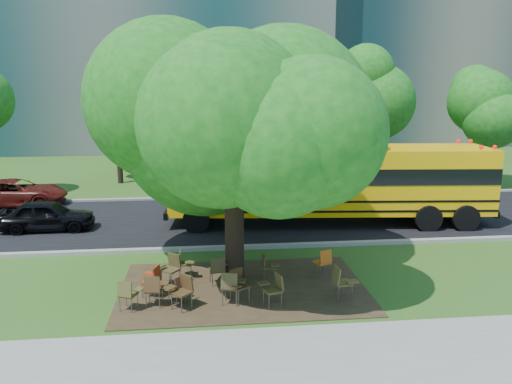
{
  "coord_description": "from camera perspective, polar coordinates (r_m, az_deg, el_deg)",
  "views": [
    {
      "loc": [
        -0.07,
        -13.94,
        5.76
      ],
      "look_at": [
        1.8,
        3.46,
        1.98
      ],
      "focal_mm": 35.0,
      "sensor_mm": 36.0,
      "label": 1
    }
  ],
  "objects": [
    {
      "name": "chair_12",
      "position": [
        15.03,
        1.35,
        -8.26
      ],
      "size": [
        0.52,
        0.55,
        0.83
      ],
      "rotation": [
        0.0,
        0.0,
        4.8
      ],
      "color": "#4A4020",
      "rests_on": "ground"
    },
    {
      "name": "chair_3",
      "position": [
        13.32,
        -8.44,
        -10.84
      ],
      "size": [
        0.8,
        0.64,
        0.93
      ],
      "rotation": [
        0.0,
        0.0,
        2.37
      ],
      "color": "#463019",
      "rests_on": "ground"
    },
    {
      "name": "building_main",
      "position": [
        50.84,
        -15.83,
        17.67
      ],
      "size": [
        38.0,
        16.0,
        22.0
      ],
      "primitive_type": "cube",
      "color": "slate",
      "rests_on": "ground"
    },
    {
      "name": "chair_13",
      "position": [
        15.39,
        7.76,
        -7.69
      ],
      "size": [
        0.62,
        0.71,
        0.9
      ],
      "rotation": [
        0.0,
        0.0,
        0.4
      ],
      "color": "#DA5E17",
      "rests_on": "ground"
    },
    {
      "name": "chair_11",
      "position": [
        14.7,
        -4.36,
        -8.63
      ],
      "size": [
        0.59,
        0.6,
        0.88
      ],
      "rotation": [
        0.0,
        0.0,
        0.17
      ],
      "color": "#453A1E",
      "rests_on": "ground"
    },
    {
      "name": "bg_car_red",
      "position": [
        26.7,
        -25.71,
        -0.07
      ],
      "size": [
        4.71,
        2.26,
        1.29
      ],
      "primitive_type": "imported",
      "rotation": [
        0.0,
        0.0,
        1.59
      ],
      "color": "#53130E",
      "rests_on": "ground"
    },
    {
      "name": "chair_8",
      "position": [
        14.18,
        -11.68,
        -9.59
      ],
      "size": [
        0.56,
        0.71,
        0.9
      ],
      "rotation": [
        0.0,
        0.0,
        1.24
      ],
      "color": "#A63111",
      "rests_on": "ground"
    },
    {
      "name": "sidewalk",
      "position": [
        10.63,
        -5.09,
        -20.56
      ],
      "size": [
        60.0,
        4.0,
        0.04
      ],
      "primitive_type": "cube",
      "color": "gray",
      "rests_on": "ground"
    },
    {
      "name": "chair_2",
      "position": [
        13.68,
        -8.83,
        -10.6
      ],
      "size": [
        0.55,
        0.69,
        0.81
      ],
      "rotation": [
        0.0,
        0.0,
        0.74
      ],
      "color": "#3C2415",
      "rests_on": "ground"
    },
    {
      "name": "chair_1",
      "position": [
        13.49,
        -14.42,
        -11.04
      ],
      "size": [
        0.68,
        0.53,
        0.85
      ],
      "rotation": [
        0.0,
        0.0,
        -0.35
      ],
      "color": "brown",
      "rests_on": "ground"
    },
    {
      "name": "chair_10",
      "position": [
        15.41,
        -8.29,
        -7.84
      ],
      "size": [
        0.49,
        0.54,
        0.84
      ],
      "rotation": [
        0.0,
        0.0,
        -1.56
      ],
      "color": "#49461F",
      "rests_on": "ground"
    },
    {
      "name": "bg_tree_4",
      "position": [
        31.41,
        24.95,
        8.48
      ],
      "size": [
        5.0,
        5.0,
        6.85
      ],
      "color": "black",
      "rests_on": "ground"
    },
    {
      "name": "main_tree",
      "position": [
        14.08,
        -2.62,
        9.65
      ],
      "size": [
        7.2,
        7.2,
        8.75
      ],
      "color": "black",
      "rests_on": "ground"
    },
    {
      "name": "chair_6",
      "position": [
        13.35,
        2.08,
        -10.71
      ],
      "size": [
        0.67,
        0.63,
        0.92
      ],
      "rotation": [
        0.0,
        0.0,
        1.85
      ],
      "color": "#493E1F",
      "rests_on": "ground"
    },
    {
      "name": "chair_9",
      "position": [
        14.9,
        -9.73,
        -8.35
      ],
      "size": [
        0.8,
        0.63,
        0.93
      ],
      "rotation": [
        0.0,
        0.0,
        2.5
      ],
      "color": "#4A3F20",
      "rests_on": "ground"
    },
    {
      "name": "bg_tree_2",
      "position": [
        30.39,
        -15.64,
        8.83
      ],
      "size": [
        4.8,
        4.8,
        6.62
      ],
      "color": "black",
      "rests_on": "ground"
    },
    {
      "name": "asphalt_road",
      "position": [
        21.72,
        -5.73,
        -3.2
      ],
      "size": [
        80.0,
        8.0,
        0.04
      ],
      "primitive_type": "cube",
      "color": "black",
      "rests_on": "ground"
    },
    {
      "name": "chair_0",
      "position": [
        13.57,
        -11.54,
        -10.63
      ],
      "size": [
        0.64,
        0.53,
        0.9
      ],
      "rotation": [
        0.0,
        0.0,
        -0.14
      ],
      "color": "#4B321A",
      "rests_on": "ground"
    },
    {
      "name": "dirt_patch",
      "position": [
        14.66,
        -1.47,
        -10.89
      ],
      "size": [
        7.0,
        4.5,
        0.03
      ],
      "primitive_type": "cube",
      "color": "#382819",
      "rests_on": "ground"
    },
    {
      "name": "black_car",
      "position": [
        21.65,
        -22.76,
        -2.51
      ],
      "size": [
        3.68,
        1.55,
        1.24
      ],
      "primitive_type": "imported",
      "rotation": [
        0.0,
        0.0,
        1.6
      ],
      "color": "black",
      "rests_on": "ground"
    },
    {
      "name": "chair_4",
      "position": [
        13.41,
        -2.84,
        -10.5
      ],
      "size": [
        0.73,
        0.57,
        0.95
      ],
      "rotation": [
        0.0,
        0.0,
        -0.26
      ],
      "color": "#41381C",
      "rests_on": "ground"
    },
    {
      "name": "chair_7",
      "position": [
        13.86,
        9.74,
        -9.87
      ],
      "size": [
        0.63,
        0.64,
        0.96
      ],
      "rotation": [
        0.0,
        0.0,
        -1.45
      ],
      "color": "brown",
      "rests_on": "ground"
    },
    {
      "name": "kerb_near",
      "position": [
        17.87,
        -5.61,
        -6.43
      ],
      "size": [
        80.0,
        0.25,
        0.14
      ],
      "primitive_type": "cube",
      "color": "gray",
      "rests_on": "ground"
    },
    {
      "name": "bg_tree_3",
      "position": [
        29.1,
        10.15,
        10.57
      ],
      "size": [
        5.6,
        5.6,
        7.84
      ],
      "color": "black",
      "rests_on": "ground"
    },
    {
      "name": "building_right",
      "position": [
        57.65,
        19.62,
        18.23
      ],
      "size": [
        30.0,
        16.0,
        25.0
      ],
      "primitive_type": "cube",
      "color": "slate",
      "rests_on": "ground"
    },
    {
      "name": "chair_5",
      "position": [
        13.57,
        -2.11,
        -10.3
      ],
      "size": [
        0.62,
        0.76,
        0.93
      ],
      "rotation": [
        0.0,
        0.0,
        3.68
      ],
      "color": "#462F19",
      "rests_on": "ground"
    },
    {
      "name": "school_bus",
      "position": [
        21.14,
        9.82,
        1.38
      ],
      "size": [
        13.37,
        3.99,
        3.22
      ],
      "rotation": [
        0.0,
        0.0,
        -0.08
      ],
      "color": "#FEB308",
      "rests_on": "ground"
    },
    {
      "name": "kerb_far",
      "position": [
        25.68,
        -5.81,
        -0.67
      ],
      "size": [
        80.0,
        0.25,
        0.14
      ],
      "primitive_type": "cube",
      "color": "gray",
      "rests_on": "ground"
    },
    {
      "name": "ground",
      "position": [
        15.09,
        -5.48,
        -10.31
      ],
      "size": [
        160.0,
        160.0,
        0.0
      ],
      "primitive_type": "plane",
      "color": "#34541A",
      "rests_on": "ground"
    }
  ]
}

